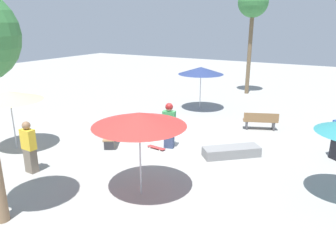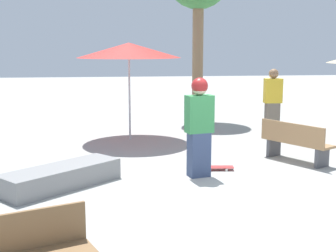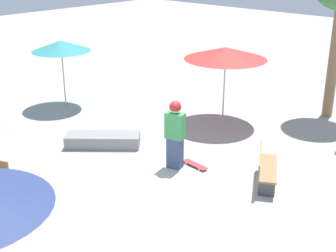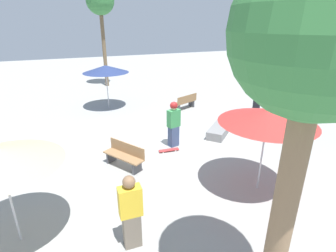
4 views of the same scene
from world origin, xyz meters
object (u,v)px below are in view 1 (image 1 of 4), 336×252
at_px(shade_umbrella_tan, 9,96).
at_px(palm_tree_center_right, 253,5).
at_px(bench_far, 260,121).
at_px(shade_umbrella_red, 139,119).
at_px(concrete_ledge, 231,152).
at_px(skater_main, 169,124).
at_px(skateboard, 156,147).
at_px(shade_umbrella_navy, 201,71).
at_px(bystander_watching, 29,147).
at_px(bench_near, 112,135).

bearing_deg(shade_umbrella_tan, palm_tree_center_right, -108.05).
height_order(bench_far, shade_umbrella_red, shade_umbrella_red).
height_order(concrete_ledge, shade_umbrella_tan, shade_umbrella_tan).
height_order(skater_main, palm_tree_center_right, palm_tree_center_right).
height_order(skateboard, bench_far, bench_far).
height_order(shade_umbrella_red, shade_umbrella_tan, shade_umbrella_red).
distance_m(concrete_ledge, shade_umbrella_navy, 7.28).
relative_size(concrete_ledge, palm_tree_center_right, 0.29).
relative_size(skateboard, bystander_watching, 0.45).
bearing_deg(bench_near, bench_far, -74.60).
bearing_deg(bench_near, palm_tree_center_right, -38.62).
xyz_separation_m(bench_far, palm_tree_center_right, (3.01, -7.81, 5.55)).
height_order(shade_umbrella_navy, bystander_watching, shade_umbrella_navy).
bearing_deg(shade_umbrella_tan, shade_umbrella_red, 175.17).
distance_m(shade_umbrella_red, bystander_watching, 4.37).
distance_m(bench_far, shade_umbrella_navy, 4.86).
height_order(bench_near, bench_far, same).
height_order(bench_far, palm_tree_center_right, palm_tree_center_right).
bearing_deg(skater_main, bench_near, 6.42).
bearing_deg(concrete_ledge, shade_umbrella_navy, -55.69).
height_order(palm_tree_center_right, bystander_watching, palm_tree_center_right).
bearing_deg(skateboard, bystander_watching, 62.74).
relative_size(skateboard, shade_umbrella_red, 0.31).
height_order(skater_main, shade_umbrella_tan, shade_umbrella_tan).
distance_m(skateboard, shade_umbrella_tan, 6.04).
height_order(skater_main, bystander_watching, skater_main).
bearing_deg(concrete_ledge, bench_near, 14.46).
relative_size(bench_far, palm_tree_center_right, 0.23).
height_order(skater_main, bench_near, skater_main).
distance_m(concrete_ledge, bench_near, 4.91).
bearing_deg(skateboard, shade_umbrella_navy, -74.78).
xyz_separation_m(skater_main, bystander_watching, (2.95, 4.31, -0.11)).
distance_m(shade_umbrella_navy, bystander_watching, 10.65).
relative_size(bench_near, bench_far, 0.97).
bearing_deg(shade_umbrella_tan, shade_umbrella_navy, -112.73).
distance_m(shade_umbrella_tan, bystander_watching, 2.92).
distance_m(shade_umbrella_tan, palm_tree_center_right, 16.34).
xyz_separation_m(skateboard, bench_far, (-2.99, -4.55, 0.37)).
bearing_deg(bench_far, concrete_ledge, -113.41).
xyz_separation_m(bench_near, shade_umbrella_tan, (3.08, 2.31, 1.75)).
distance_m(skater_main, shade_umbrella_red, 4.09).
bearing_deg(bench_far, bench_near, -156.05).
bearing_deg(palm_tree_center_right, bench_far, 111.05).
distance_m(skater_main, skateboard, 1.09).
relative_size(shade_umbrella_tan, palm_tree_center_right, 0.35).
height_order(skater_main, shade_umbrella_navy, shade_umbrella_navy).
bearing_deg(bystander_watching, bench_near, 81.13).
distance_m(shade_umbrella_red, shade_umbrella_tan, 6.48).
height_order(shade_umbrella_red, shade_umbrella_navy, shade_umbrella_red).
bearing_deg(bystander_watching, concrete_ledge, 43.39).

